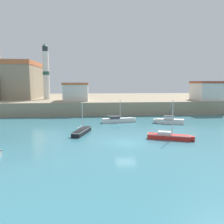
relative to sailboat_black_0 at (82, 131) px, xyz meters
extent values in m
plane|color=teal|center=(5.63, -5.32, -0.37)|extent=(200.00, 200.00, 0.00)
cube|color=gray|center=(5.63, 36.27, 1.14)|extent=(120.00, 40.00, 3.02)
cube|color=black|center=(-0.04, -0.12, -0.05)|extent=(2.70, 5.05, 0.64)
cube|color=black|center=(0.82, 2.47, -0.05)|extent=(0.81, 0.73, 0.54)
cube|color=white|center=(-0.04, -0.12, 0.23)|extent=(2.73, 5.10, 0.07)
cylinder|color=silver|center=(0.08, 0.23, 2.25)|extent=(0.10, 0.10, 3.95)
cylinder|color=silver|center=(-0.23, -0.70, 0.82)|extent=(0.77, 2.12, 0.08)
cube|color=white|center=(15.58, 6.54, 0.04)|extent=(4.97, 2.91, 0.82)
cube|color=white|center=(13.01, 7.38, 0.04)|extent=(0.91, 1.01, 0.69)
cube|color=black|center=(15.58, 6.54, 0.41)|extent=(5.02, 2.94, 0.07)
cube|color=silver|center=(15.35, 6.62, 0.71)|extent=(1.93, 1.60, 0.53)
cube|color=#2D333D|center=(15.35, 6.62, 1.02)|extent=(2.09, 1.71, 0.08)
cylinder|color=black|center=(15.35, 6.62, 1.51)|extent=(0.04, 0.04, 0.90)
cube|color=white|center=(6.22, 8.49, 0.03)|extent=(5.99, 2.04, 0.79)
cube|color=white|center=(9.40, 8.95, 0.03)|extent=(0.64, 0.74, 0.67)
cube|color=black|center=(6.22, 8.49, 0.39)|extent=(6.05, 2.06, 0.07)
cylinder|color=silver|center=(6.66, 8.55, 2.18)|extent=(0.10, 0.10, 3.52)
cylinder|color=silver|center=(5.49, 8.39, 0.98)|extent=(2.63, 0.45, 0.08)
cube|color=#333842|center=(5.64, 8.41, 0.61)|extent=(1.87, 1.09, 0.36)
cube|color=red|center=(11.45, -4.18, -0.04)|extent=(5.47, 2.96, 0.65)
cube|color=red|center=(14.22, -5.22, -0.04)|extent=(0.70, 0.76, 0.55)
cube|color=white|center=(11.45, -4.18, 0.24)|extent=(5.52, 2.99, 0.07)
cylinder|color=silver|center=(11.83, -4.33, 2.55)|extent=(0.10, 0.10, 4.53)
cylinder|color=silver|center=(10.81, -3.94, 0.83)|extent=(2.31, 0.93, 0.08)
cube|color=silver|center=(10.94, -3.99, 0.46)|extent=(1.80, 1.31, 0.36)
cube|color=gray|center=(-18.37, 32.00, 7.05)|extent=(9.31, 15.24, 8.79)
cube|color=#C1663D|center=(-18.37, 32.00, 12.05)|extent=(9.50, 15.54, 1.20)
cylinder|color=silver|center=(-10.37, 27.36, 8.76)|extent=(1.62, 1.62, 12.22)
cylinder|color=#2D5647|center=(-10.37, 27.36, 9.37)|extent=(1.67, 1.67, 0.90)
cylinder|color=#262D33|center=(-10.37, 27.36, 15.47)|extent=(1.38, 1.38, 1.20)
cone|color=#2D5647|center=(-10.37, 27.36, 16.47)|extent=(1.54, 1.54, 0.80)
cube|color=silver|center=(-2.37, 22.23, 4.57)|extent=(5.72, 6.41, 3.84)
cube|color=#C1663D|center=(-2.37, 22.23, 6.74)|extent=(6.00, 6.73, 0.50)
cube|color=silver|center=(29.63, 20.46, 4.75)|extent=(5.70, 6.67, 4.18)
cube|color=#9E472D|center=(29.63, 20.46, 7.09)|extent=(5.99, 7.00, 0.50)
camera|label=1|loc=(1.59, -31.26, 7.05)|focal=35.00mm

